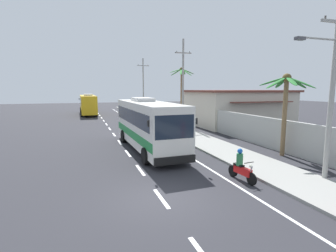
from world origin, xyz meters
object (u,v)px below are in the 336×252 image
(palm_nearest, at_px, (182,82))
(motorcycle_beside_bus, at_px, (241,168))
(utility_pole_nearest, at_px, (331,84))
(utility_pole_far, at_px, (143,85))
(coach_bus_far_lane, at_px, (88,104))
(utility_pole_mid, at_px, (183,82))
(motorcycle_trailing, at_px, (147,124))
(pedestrian_near_kerb, at_px, (164,120))
(roadside_building, at_px, (237,107))
(coach_bus_foreground, at_px, (148,123))
(palm_second, at_px, (286,96))

(palm_nearest, bearing_deg, motorcycle_beside_bus, -104.73)
(palm_nearest, bearing_deg, utility_pole_nearest, -95.54)
(utility_pole_far, bearing_deg, utility_pole_nearest, -90.38)
(coach_bus_far_lane, distance_m, utility_pole_far, 10.93)
(utility_pole_mid, relative_size, utility_pole_far, 1.01)
(motorcycle_trailing, bearing_deg, pedestrian_near_kerb, 2.49)
(motorcycle_trailing, distance_m, pedestrian_near_kerb, 2.08)
(palm_nearest, height_order, roadside_building, palm_nearest)
(coach_bus_foreground, xyz_separation_m, utility_pole_far, (6.88, 30.49, 3.36))
(utility_pole_mid, bearing_deg, utility_pole_nearest, -91.32)
(motorcycle_beside_bus, xyz_separation_m, utility_pole_mid, (4.33, 18.59, 4.70))
(coach_bus_far_lane, xyz_separation_m, utility_pole_far, (10.33, 0.93, 3.45))
(coach_bus_foreground, relative_size, roadside_building, 0.94)
(utility_pole_nearest, relative_size, utility_pole_mid, 0.86)
(motorcycle_beside_bus, height_order, motorcycle_trailing, motorcycle_trailing)
(utility_pole_far, bearing_deg, coach_bus_far_lane, -174.83)
(coach_bus_foreground, distance_m, utility_pole_mid, 13.16)
(roadside_building, bearing_deg, pedestrian_near_kerb, -176.94)
(palm_second, bearing_deg, utility_pole_mid, 94.37)
(utility_pole_mid, bearing_deg, pedestrian_near_kerb, -151.76)
(motorcycle_beside_bus, bearing_deg, pedestrian_near_kerb, 85.01)
(pedestrian_near_kerb, distance_m, palm_second, 14.68)
(motorcycle_beside_bus, distance_m, pedestrian_near_kerb, 17.13)
(motorcycle_beside_bus, bearing_deg, motorcycle_trailing, 91.85)
(coach_bus_far_lane, bearing_deg, palm_nearest, -47.00)
(pedestrian_near_kerb, bearing_deg, utility_pole_far, -45.67)
(motorcycle_beside_bus, bearing_deg, palm_nearest, 75.27)
(utility_pole_mid, distance_m, roadside_building, 7.78)
(utility_pole_far, height_order, palm_second, utility_pole_far)
(pedestrian_near_kerb, height_order, utility_pole_far, utility_pole_far)
(coach_bus_far_lane, bearing_deg, motorcycle_beside_bus, -80.63)
(coach_bus_foreground, bearing_deg, utility_pole_mid, 56.25)
(utility_pole_mid, bearing_deg, motorcycle_beside_bus, -103.11)
(coach_bus_foreground, bearing_deg, palm_second, -29.91)
(roadside_building, bearing_deg, utility_pole_mid, 171.95)
(coach_bus_foreground, distance_m, utility_pole_far, 31.44)
(palm_second, bearing_deg, utility_pole_far, 92.22)
(coach_bus_foreground, distance_m, motorcycle_beside_bus, 8.57)
(roadside_building, bearing_deg, motorcycle_beside_bus, -122.88)
(coach_bus_foreground, relative_size, utility_pole_nearest, 1.24)
(coach_bus_foreground, height_order, motorcycle_beside_bus, coach_bus_foreground)
(palm_second, height_order, roadside_building, palm_second)
(coach_bus_far_lane, relative_size, utility_pole_mid, 1.16)
(utility_pole_nearest, bearing_deg, pedestrian_near_kerb, 97.38)
(coach_bus_far_lane, bearing_deg, pedestrian_near_kerb, -69.44)
(motorcycle_trailing, distance_m, palm_nearest, 11.03)
(utility_pole_far, xyz_separation_m, palm_second, (1.37, -35.23, -1.31))
(motorcycle_beside_bus, height_order, utility_pole_mid, utility_pole_mid)
(pedestrian_near_kerb, bearing_deg, palm_second, 157.56)
(utility_pole_mid, bearing_deg, utility_pole_far, 90.56)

